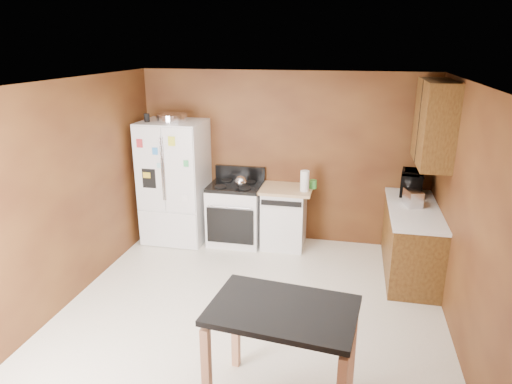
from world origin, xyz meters
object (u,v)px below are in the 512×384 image
(toaster, at_px, (413,198))
(refrigerator, at_px, (175,182))
(roasting_pan, at_px, (172,118))
(pen_cup, at_px, (147,118))
(green_canister, at_px, (313,184))
(microwave, at_px, (412,183))
(paper_towel, at_px, (305,181))
(island, at_px, (282,324))
(gas_range, at_px, (236,213))
(dishwasher, at_px, (284,216))
(kettle, at_px, (241,182))

(toaster, bearing_deg, refrigerator, 159.21)
(roasting_pan, xyz_separation_m, pen_cup, (-0.33, -0.11, 0.00))
(roasting_pan, relative_size, pen_cup, 3.70)
(green_canister, xyz_separation_m, microwave, (1.34, 0.03, 0.09))
(paper_towel, bearing_deg, island, -86.84)
(refrigerator, bearing_deg, paper_towel, -0.07)
(microwave, bearing_deg, gas_range, 100.43)
(refrigerator, height_order, island, refrigerator)
(island, bearing_deg, dishwasher, 98.40)
(toaster, relative_size, microwave, 0.53)
(kettle, relative_size, toaster, 0.61)
(roasting_pan, bearing_deg, green_canister, 4.53)
(refrigerator, distance_m, dishwasher, 1.69)
(paper_towel, relative_size, toaster, 1.05)
(roasting_pan, relative_size, green_canister, 3.60)
(toaster, height_order, microwave, microwave)
(pen_cup, distance_m, gas_range, 1.87)
(toaster, distance_m, gas_range, 2.51)
(green_canister, distance_m, refrigerator, 2.03)
(microwave, distance_m, refrigerator, 3.37)
(dishwasher, distance_m, island, 3.14)
(roasting_pan, height_order, paper_towel, roasting_pan)
(paper_towel, height_order, island, paper_towel)
(toaster, bearing_deg, gas_range, 155.63)
(paper_towel, distance_m, refrigerator, 1.93)
(paper_towel, height_order, dishwasher, paper_towel)
(roasting_pan, xyz_separation_m, kettle, (1.01, -0.05, -0.87))
(roasting_pan, xyz_separation_m, paper_towel, (1.91, 0.01, -0.82))
(microwave, relative_size, refrigerator, 0.29)
(gas_range, bearing_deg, roasting_pan, -175.51)
(roasting_pan, relative_size, dishwasher, 0.48)
(pen_cup, relative_size, dishwasher, 0.13)
(roasting_pan, height_order, green_canister, roasting_pan)
(microwave, bearing_deg, roasting_pan, 100.92)
(microwave, distance_m, gas_range, 2.52)
(microwave, height_order, gas_range, microwave)
(gas_range, distance_m, dishwasher, 0.72)
(gas_range, bearing_deg, paper_towel, -3.57)
(toaster, height_order, gas_range, toaster)
(kettle, xyz_separation_m, green_canister, (1.01, 0.21, -0.03))
(roasting_pan, height_order, pen_cup, pen_cup)
(kettle, distance_m, gas_range, 0.55)
(island, bearing_deg, gas_range, 110.98)
(pen_cup, bearing_deg, kettle, 2.48)
(toaster, relative_size, dishwasher, 0.31)
(paper_towel, bearing_deg, toaster, -13.54)
(toaster, xyz_separation_m, gas_range, (-2.41, 0.40, -0.54))
(paper_towel, distance_m, island, 3.02)
(roasting_pan, bearing_deg, gas_range, 4.49)
(dishwasher, bearing_deg, pen_cup, -174.11)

